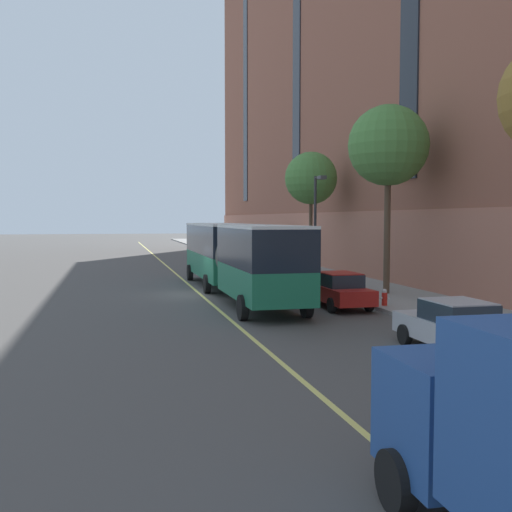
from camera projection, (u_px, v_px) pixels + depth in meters
The scene contains 15 objects.
ground_plane at pixel (202, 294), 30.92m from camera, with size 260.00×260.00×0.00m, color #4C4947.
sidewalk at pixel (344, 283), 35.95m from camera, with size 5.12×160.00×0.15m, color gray.
city_bus at pixel (234, 254), 30.69m from camera, with size 2.94×18.77×3.64m.
parked_car_darkgray_0 at pixel (220, 253), 54.53m from camera, with size 2.03×4.53×1.56m.
parked_car_champagne_2 at pixel (236, 258), 48.34m from camera, with size 1.96×4.47×1.56m.
parked_car_black_3 at pixel (288, 273), 34.27m from camera, with size 2.04×4.49×1.56m.
parked_car_silver_4 at pixel (454, 327), 17.35m from camera, with size 1.94×4.30×1.56m.
parked_car_darkgray_5 at pixel (208, 249), 62.74m from camera, with size 1.98×4.81×1.56m.
parked_car_red_6 at pixel (338, 290), 26.36m from camera, with size 1.95×4.79×1.56m.
parked_car_champagne_7 at pixel (259, 265), 40.84m from camera, with size 2.00×4.30×1.56m.
street_tree_mid_block at pixel (388, 146), 29.80m from camera, with size 4.03×4.03×9.42m.
street_tree_far_uptown at pixel (311, 179), 41.34m from camera, with size 3.63×3.63×8.38m.
street_lamp at pixel (317, 217), 34.63m from camera, with size 0.36×1.48×6.23m.
fire_hydrant at pixel (385, 298), 25.93m from camera, with size 0.42×0.24×0.72m.
lane_centerline at pixel (193, 288), 33.81m from camera, with size 0.16×140.00×0.01m, color #E0D66B.
Camera 1 is at (-4.53, -30.53, 3.90)m, focal length 42.00 mm.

